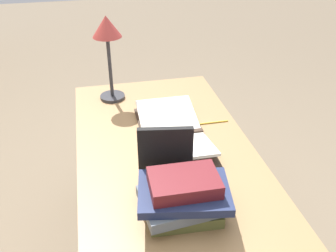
{
  "coord_description": "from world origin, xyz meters",
  "views": [
    {
      "loc": [
        -1.27,
        0.27,
        1.66
      ],
      "look_at": [
        0.05,
        -0.02,
        0.82
      ],
      "focal_mm": 40.0,
      "sensor_mm": 36.0,
      "label": 1
    }
  ],
  "objects_px": {
    "book_stack_tall": "(184,196)",
    "open_book": "(173,133)",
    "book_standing_upright": "(165,157)",
    "coffee_mug": "(174,158)",
    "reading_lamp": "(107,36)",
    "pencil": "(212,123)"
  },
  "relations": [
    {
      "from": "open_book",
      "to": "book_standing_upright",
      "type": "bearing_deg",
      "value": 162.19
    },
    {
      "from": "book_standing_upright",
      "to": "reading_lamp",
      "type": "bearing_deg",
      "value": 19.48
    },
    {
      "from": "book_standing_upright",
      "to": "reading_lamp",
      "type": "height_order",
      "value": "reading_lamp"
    },
    {
      "from": "open_book",
      "to": "coffee_mug",
      "type": "height_order",
      "value": "coffee_mug"
    },
    {
      "from": "book_stack_tall",
      "to": "book_standing_upright",
      "type": "bearing_deg",
      "value": 9.4
    },
    {
      "from": "pencil",
      "to": "book_standing_upright",
      "type": "bearing_deg",
      "value": 141.35
    },
    {
      "from": "book_standing_upright",
      "to": "reading_lamp",
      "type": "xyz_separation_m",
      "value": [
        0.74,
        0.13,
        0.21
      ]
    },
    {
      "from": "book_stack_tall",
      "to": "reading_lamp",
      "type": "xyz_separation_m",
      "value": [
        0.9,
        0.16,
        0.26
      ]
    },
    {
      "from": "book_stack_tall",
      "to": "reading_lamp",
      "type": "height_order",
      "value": "reading_lamp"
    },
    {
      "from": "book_stack_tall",
      "to": "pencil",
      "type": "bearing_deg",
      "value": -27.03
    },
    {
      "from": "coffee_mug",
      "to": "reading_lamp",
      "type": "bearing_deg",
      "value": 15.65
    },
    {
      "from": "book_standing_upright",
      "to": "pencil",
      "type": "relative_size",
      "value": 1.51
    },
    {
      "from": "reading_lamp",
      "to": "pencil",
      "type": "height_order",
      "value": "reading_lamp"
    },
    {
      "from": "open_book",
      "to": "book_stack_tall",
      "type": "distance_m",
      "value": 0.48
    },
    {
      "from": "coffee_mug",
      "to": "open_book",
      "type": "bearing_deg",
      "value": -11.98
    },
    {
      "from": "book_stack_tall",
      "to": "pencil",
      "type": "xyz_separation_m",
      "value": [
        0.54,
        -0.28,
        -0.07
      ]
    },
    {
      "from": "book_stack_tall",
      "to": "open_book",
      "type": "bearing_deg",
      "value": -8.94
    },
    {
      "from": "coffee_mug",
      "to": "pencil",
      "type": "relative_size",
      "value": 0.64
    },
    {
      "from": "open_book",
      "to": "book_standing_upright",
      "type": "xyz_separation_m",
      "value": [
        -0.31,
        0.1,
        0.1
      ]
    },
    {
      "from": "pencil",
      "to": "book_stack_tall",
      "type": "bearing_deg",
      "value": 152.97
    },
    {
      "from": "book_standing_upright",
      "to": "pencil",
      "type": "distance_m",
      "value": 0.5
    },
    {
      "from": "book_stack_tall",
      "to": "book_standing_upright",
      "type": "distance_m",
      "value": 0.17
    }
  ]
}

